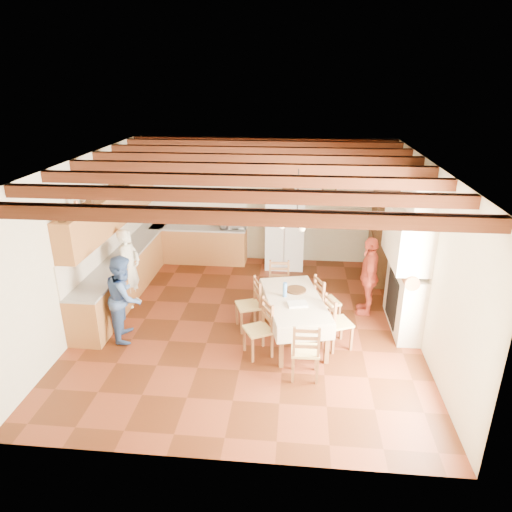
% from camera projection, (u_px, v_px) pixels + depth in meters
% --- Properties ---
extents(floor, '(6.00, 6.50, 0.02)m').
position_uv_depth(floor, '(249.00, 324.00, 8.52)').
color(floor, '#461F0C').
rests_on(floor, ground).
extents(ceiling, '(6.00, 6.50, 0.02)m').
position_uv_depth(ceiling, '(248.00, 162.00, 7.40)').
color(ceiling, white).
rests_on(ceiling, ground).
extents(wall_back, '(6.00, 0.02, 3.00)m').
position_uv_depth(wall_back, '(263.00, 201.00, 10.97)').
color(wall_back, beige).
rests_on(wall_back, ground).
extents(wall_front, '(6.00, 0.02, 3.00)m').
position_uv_depth(wall_front, '(216.00, 356.00, 4.95)').
color(wall_front, beige).
rests_on(wall_front, ground).
extents(wall_left, '(0.02, 6.50, 3.00)m').
position_uv_depth(wall_left, '(83.00, 243.00, 8.22)').
color(wall_left, beige).
rests_on(wall_left, ground).
extents(wall_right, '(0.02, 6.50, 3.00)m').
position_uv_depth(wall_right, '(426.00, 255.00, 7.70)').
color(wall_right, beige).
rests_on(wall_right, ground).
extents(ceiling_beams, '(6.00, 6.30, 0.16)m').
position_uv_depth(ceiling_beams, '(248.00, 168.00, 7.43)').
color(ceiling_beams, '#3B190C').
rests_on(ceiling_beams, ground).
extents(lower_cabinets_left, '(0.60, 4.30, 0.86)m').
position_uv_depth(lower_cabinets_left, '(127.00, 274.00, 9.57)').
color(lower_cabinets_left, brown).
rests_on(lower_cabinets_left, ground).
extents(lower_cabinets_back, '(2.30, 0.60, 0.86)m').
position_uv_depth(lower_cabinets_back, '(200.00, 245.00, 11.22)').
color(lower_cabinets_back, brown).
rests_on(lower_cabinets_back, ground).
extents(countertop_left, '(0.62, 4.30, 0.04)m').
position_uv_depth(countertop_left, '(124.00, 254.00, 9.40)').
color(countertop_left, gray).
rests_on(countertop_left, lower_cabinets_left).
extents(countertop_back, '(2.34, 0.62, 0.04)m').
position_uv_depth(countertop_back, '(199.00, 227.00, 11.05)').
color(countertop_back, gray).
rests_on(countertop_back, lower_cabinets_back).
extents(backsplash_left, '(0.03, 4.30, 0.60)m').
position_uv_depth(backsplash_left, '(109.00, 239.00, 9.30)').
color(backsplash_left, beige).
rests_on(backsplash_left, ground).
extents(backsplash_back, '(2.30, 0.03, 0.60)m').
position_uv_depth(backsplash_back, '(200.00, 211.00, 11.20)').
color(backsplash_back, beige).
rests_on(backsplash_back, ground).
extents(upper_cabinets, '(0.35, 4.20, 0.70)m').
position_uv_depth(upper_cabinets, '(113.00, 209.00, 9.05)').
color(upper_cabinets, brown).
rests_on(upper_cabinets, ground).
extents(fireplace, '(0.56, 1.60, 2.80)m').
position_uv_depth(fireplace, '(405.00, 255.00, 7.94)').
color(fireplace, beige).
rests_on(fireplace, ground).
extents(wall_picture, '(0.34, 0.03, 0.42)m').
position_uv_depth(wall_picture, '(329.00, 188.00, 10.68)').
color(wall_picture, black).
rests_on(wall_picture, ground).
extents(refrigerator, '(0.89, 0.74, 1.78)m').
position_uv_depth(refrigerator, '(285.00, 231.00, 10.78)').
color(refrigerator, silver).
rests_on(refrigerator, floor).
extents(hutch, '(0.64, 1.37, 2.43)m').
position_uv_depth(hutch, '(385.00, 227.00, 10.02)').
color(hutch, '#341F12').
rests_on(hutch, floor).
extents(dining_table, '(1.30, 1.95, 0.78)m').
position_uv_depth(dining_table, '(294.00, 303.00, 7.80)').
color(dining_table, silver).
rests_on(dining_table, floor).
extents(chandelier, '(0.47, 0.47, 0.03)m').
position_uv_depth(chandelier, '(297.00, 216.00, 7.22)').
color(chandelier, black).
rests_on(chandelier, ground).
extents(chair_left_near, '(0.55, 0.56, 0.96)m').
position_uv_depth(chair_left_near, '(258.00, 329.00, 7.43)').
color(chair_left_near, brown).
rests_on(chair_left_near, floor).
extents(chair_left_far, '(0.52, 0.53, 0.96)m').
position_uv_depth(chair_left_far, '(248.00, 304.00, 8.21)').
color(chair_left_far, brown).
rests_on(chair_left_far, floor).
extents(chair_right_near, '(0.53, 0.54, 0.96)m').
position_uv_depth(chair_right_near, '(338.00, 321.00, 7.65)').
color(chair_right_near, brown).
rests_on(chair_right_near, floor).
extents(chair_right_far, '(0.54, 0.55, 0.96)m').
position_uv_depth(chair_right_far, '(327.00, 301.00, 8.35)').
color(chair_right_far, brown).
rests_on(chair_right_far, floor).
extents(chair_end_near, '(0.43, 0.41, 0.96)m').
position_uv_depth(chair_end_near, '(305.00, 350.00, 6.87)').
color(chair_end_near, brown).
rests_on(chair_end_near, floor).
extents(chair_end_far, '(0.44, 0.42, 0.96)m').
position_uv_depth(chair_end_far, '(279.00, 286.00, 8.91)').
color(chair_end_far, brown).
rests_on(chair_end_far, floor).
extents(person_man, '(0.48, 0.64, 1.60)m').
position_uv_depth(person_man, '(129.00, 268.00, 8.96)').
color(person_man, white).
rests_on(person_man, floor).
extents(person_woman_blue, '(0.72, 0.85, 1.53)m').
position_uv_depth(person_woman_blue, '(125.00, 297.00, 7.85)').
color(person_woman_blue, '#3E5D9D').
rests_on(person_woman_blue, floor).
extents(person_woman_red, '(0.51, 0.96, 1.55)m').
position_uv_depth(person_woman_red, '(369.00, 276.00, 8.66)').
color(person_woman_red, '#C04430').
rests_on(person_woman_red, floor).
extents(microwave, '(0.69, 0.54, 0.34)m').
position_uv_depth(microwave, '(232.00, 221.00, 10.91)').
color(microwave, silver).
rests_on(microwave, countertop_back).
extents(fridge_vase, '(0.34, 0.34, 0.29)m').
position_uv_depth(fridge_vase, '(288.00, 188.00, 10.38)').
color(fridge_vase, '#341F12').
rests_on(fridge_vase, refrigerator).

